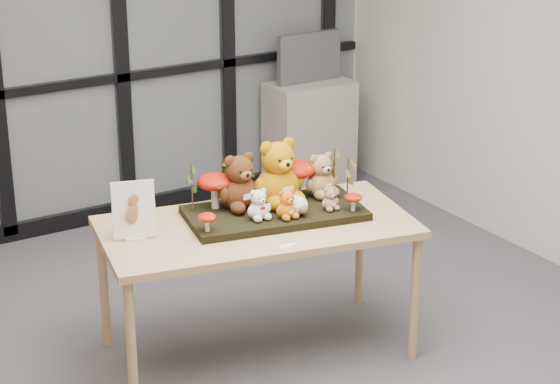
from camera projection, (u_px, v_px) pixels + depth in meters
floor at (243, 382)px, 5.31m from camera, size 5.00×5.00×0.00m
room_shell at (238, 69)px, 4.72m from camera, size 5.00×5.00×5.00m
glass_partition at (57, 32)px, 6.77m from camera, size 4.90×0.06×2.78m
display_table at (257, 235)px, 5.36m from camera, size 1.77×1.14×0.77m
diorama_tray at (275, 213)px, 5.42m from camera, size 1.02×0.65×0.04m
bear_pooh_yellow at (278, 168)px, 5.43m from camera, size 0.36×0.33×0.40m
bear_brown_medium at (239, 178)px, 5.38m from camera, size 0.30×0.28×0.34m
bear_tan_back at (321, 172)px, 5.57m from camera, size 0.24×0.23×0.27m
bear_small_yellow at (287, 202)px, 5.28m from camera, size 0.15×0.14×0.17m
bear_white_bow at (259, 202)px, 5.26m from camera, size 0.16×0.15×0.18m
bear_beige_small at (330, 197)px, 5.39m from camera, size 0.12×0.12×0.14m
plush_cream_hedgehog at (297, 204)px, 5.33m from camera, size 0.10×0.09×0.11m
mushroom_back_left at (215, 189)px, 5.40m from camera, size 0.19×0.19×0.21m
mushroom_back_right at (297, 177)px, 5.56m from camera, size 0.20×0.20×0.22m
mushroom_front_left at (207, 221)px, 5.12m from camera, size 0.10×0.10×0.11m
mushroom_front_right at (353, 201)px, 5.38m from camera, size 0.10×0.10×0.11m
sprig_green_far_left at (192, 188)px, 5.34m from camera, size 0.05×0.05×0.27m
sprig_green_mid_left at (223, 180)px, 5.45m from camera, size 0.05×0.05×0.27m
sprig_dry_far_right at (334, 171)px, 5.58m from camera, size 0.05×0.05×0.27m
sprig_dry_mid_right at (348, 180)px, 5.49m from camera, size 0.05×0.05×0.25m
sprig_green_centre at (248, 181)px, 5.51m from camera, size 0.05×0.05×0.22m
sign_holder at (134, 212)px, 5.10m from camera, size 0.22×0.10×0.31m
label_card at (287, 246)px, 5.06m from camera, size 0.09×0.03×0.00m
cabinet at (310, 137)px, 7.87m from camera, size 0.65×0.38×0.87m
monitor at (309, 57)px, 7.66m from camera, size 0.54×0.06×0.38m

